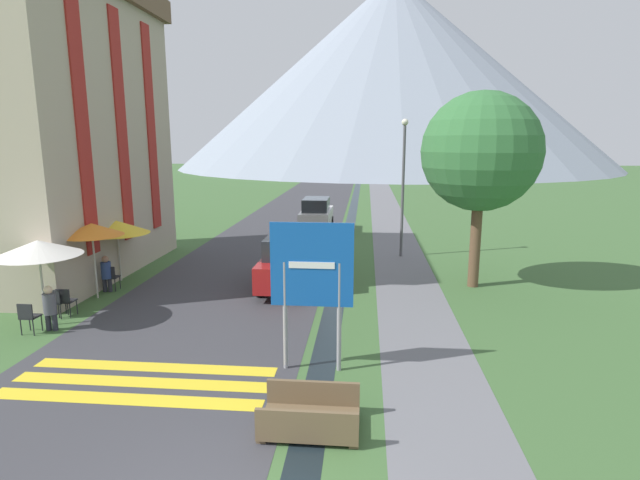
# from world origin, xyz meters

# --- Properties ---
(ground_plane) EXTENTS (160.00, 160.00, 0.00)m
(ground_plane) POSITION_xyz_m (0.00, 20.00, 0.00)
(ground_plane) COLOR #3D6033
(road) EXTENTS (6.40, 60.00, 0.01)m
(road) POSITION_xyz_m (-2.50, 30.00, 0.00)
(road) COLOR #38383D
(road) RESTS_ON ground_plane
(footpath) EXTENTS (2.20, 60.00, 0.01)m
(footpath) POSITION_xyz_m (3.60, 30.00, 0.00)
(footpath) COLOR slate
(footpath) RESTS_ON ground_plane
(drainage_channel) EXTENTS (0.60, 60.00, 0.00)m
(drainage_channel) POSITION_xyz_m (1.20, 30.00, 0.00)
(drainage_channel) COLOR black
(drainage_channel) RESTS_ON ground_plane
(crosswalk_marking) EXTENTS (5.44, 1.84, 0.01)m
(crosswalk_marking) POSITION_xyz_m (-2.50, 3.67, 0.01)
(crosswalk_marking) COLOR yellow
(crosswalk_marking) RESTS_ON ground_plane
(mountain_distant) EXTENTS (77.71, 77.71, 33.75)m
(mountain_distant) POSITION_xyz_m (6.54, 90.80, 16.87)
(mountain_distant) COLOR gray
(mountain_distant) RESTS_ON ground_plane
(hotel_building) EXTENTS (5.93, 9.65, 10.80)m
(hotel_building) POSITION_xyz_m (-9.40, 12.00, 5.83)
(hotel_building) COLOR tan
(hotel_building) RESTS_ON ground_plane
(road_sign) EXTENTS (1.77, 0.11, 3.28)m
(road_sign) POSITION_xyz_m (0.99, 4.60, 2.11)
(road_sign) COLOR gray
(road_sign) RESTS_ON ground_plane
(footbridge) EXTENTS (1.70, 1.10, 0.65)m
(footbridge) POSITION_xyz_m (1.20, 2.28, 0.23)
(footbridge) COLOR brown
(footbridge) RESTS_ON ground_plane
(parked_car_near) EXTENTS (1.88, 4.58, 1.82)m
(parked_car_near) POSITION_xyz_m (-0.40, 10.99, 0.91)
(parked_car_near) COLOR #A31919
(parked_car_near) RESTS_ON ground_plane
(parked_car_far) EXTENTS (1.70, 4.06, 1.82)m
(parked_car_far) POSITION_xyz_m (-0.63, 21.88, 0.91)
(parked_car_far) COLOR silver
(parked_car_far) RESTS_ON ground_plane
(cafe_chair_near_left) EXTENTS (0.40, 0.40, 0.85)m
(cafe_chair_near_left) POSITION_xyz_m (-6.35, 7.26, 0.51)
(cafe_chair_near_left) COLOR #232328
(cafe_chair_near_left) RESTS_ON ground_plane
(cafe_chair_far_left) EXTENTS (0.40, 0.40, 0.85)m
(cafe_chair_far_left) POSITION_xyz_m (-6.33, 9.81, 0.51)
(cafe_chair_far_left) COLOR #232328
(cafe_chair_far_left) RESTS_ON ground_plane
(cafe_chair_near_right) EXTENTS (0.40, 0.40, 0.85)m
(cafe_chair_near_right) POSITION_xyz_m (-6.57, 7.17, 0.51)
(cafe_chair_near_right) COLOR #232328
(cafe_chair_near_right) RESTS_ON ground_plane
(cafe_chair_nearest) EXTENTS (0.40, 0.40, 0.85)m
(cafe_chair_nearest) POSITION_xyz_m (-6.54, 5.95, 0.51)
(cafe_chair_nearest) COLOR #232328
(cafe_chair_nearest) RESTS_ON ground_plane
(cafe_umbrella_front_white) EXTENTS (2.19, 2.19, 2.37)m
(cafe_umbrella_front_white) POSITION_xyz_m (-6.50, 6.58, 2.16)
(cafe_umbrella_front_white) COLOR #B7B2A8
(cafe_umbrella_front_white) RESTS_ON ground_plane
(cafe_umbrella_middle_orange) EXTENTS (1.91, 1.91, 2.42)m
(cafe_umbrella_middle_orange) POSITION_xyz_m (-6.39, 9.02, 2.22)
(cafe_umbrella_middle_orange) COLOR #B7B2A8
(cafe_umbrella_middle_orange) RESTS_ON ground_plane
(cafe_umbrella_rear_yellow) EXTENTS (2.23, 2.23, 2.18)m
(cafe_umbrella_rear_yellow) POSITION_xyz_m (-6.62, 11.05, 1.95)
(cafe_umbrella_rear_yellow) COLOR #B7B2A8
(cafe_umbrella_rear_yellow) RESTS_ON ground_plane
(person_seated_far) EXTENTS (0.32, 0.32, 1.23)m
(person_seated_far) POSITION_xyz_m (-6.13, 6.25, 0.68)
(person_seated_far) COLOR #282833
(person_seated_far) RESTS_ON ground_plane
(person_standing_terrace) EXTENTS (0.32, 0.32, 1.72)m
(person_standing_terrace) POSITION_xyz_m (-6.89, 7.80, 1.00)
(person_standing_terrace) COLOR #282833
(person_standing_terrace) RESTS_ON ground_plane
(person_seated_near) EXTENTS (0.32, 0.32, 1.22)m
(person_seated_near) POSITION_xyz_m (-6.41, 9.69, 0.68)
(person_seated_near) COLOR #282833
(person_seated_near) RESTS_ON ground_plane
(streetlamp) EXTENTS (0.28, 0.28, 5.83)m
(streetlamp) POSITION_xyz_m (3.66, 15.83, 3.41)
(streetlamp) COLOR #515156
(streetlamp) RESTS_ON ground_plane
(tree_by_path) EXTENTS (3.92, 3.92, 6.55)m
(tree_by_path) POSITION_xyz_m (5.84, 11.47, 4.57)
(tree_by_path) COLOR brown
(tree_by_path) RESTS_ON ground_plane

